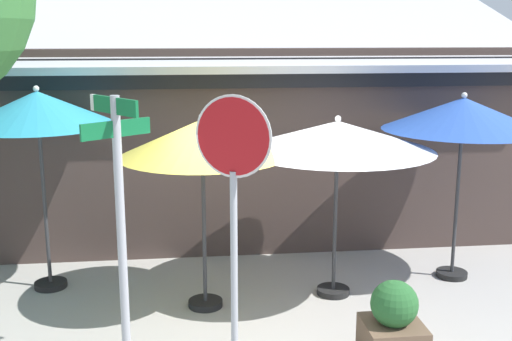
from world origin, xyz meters
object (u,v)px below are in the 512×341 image
object	(u,v)px
stop_sign	(233,187)
patio_umbrella_teal_left	(38,110)
patio_umbrella_mustard_center	(202,139)
patio_umbrella_ivory_right	(337,137)
street_sign_post	(120,211)
patio_umbrella_royal_blue_far_right	(463,115)
sidewalk_planter	(393,325)

from	to	relation	value
stop_sign	patio_umbrella_teal_left	distance (m)	3.59
stop_sign	patio_umbrella_mustard_center	bearing A→B (deg)	97.08
patio_umbrella_mustard_center	patio_umbrella_ivory_right	distance (m)	1.73
patio_umbrella_teal_left	street_sign_post	bearing A→B (deg)	-62.43
patio_umbrella_ivory_right	patio_umbrella_royal_blue_far_right	xyz separation A→B (m)	(1.84, 0.40, 0.20)
patio_umbrella_teal_left	stop_sign	bearing A→B (deg)	-49.19
street_sign_post	stop_sign	xyz separation A→B (m)	(1.09, -0.33, 0.29)
patio_umbrella_ivory_right	stop_sign	bearing A→B (deg)	-126.40
patio_umbrella_royal_blue_far_right	patio_umbrella_ivory_right	bearing A→B (deg)	-167.75
patio_umbrella_teal_left	patio_umbrella_ivory_right	world-z (taller)	patio_umbrella_teal_left
patio_umbrella_teal_left	patio_umbrella_mustard_center	xyz separation A→B (m)	(2.10, -0.86, -0.28)
street_sign_post	patio_umbrella_ivory_right	world-z (taller)	street_sign_post
street_sign_post	patio_umbrella_ivory_right	xyz separation A→B (m)	(2.59, 1.70, 0.40)
patio_umbrella_mustard_center	sidewalk_planter	world-z (taller)	patio_umbrella_mustard_center
stop_sign	patio_umbrella_royal_blue_far_right	size ratio (longest dim) A/B	1.09
patio_umbrella_teal_left	sidewalk_planter	distance (m)	5.15
stop_sign	patio_umbrella_ivory_right	bearing A→B (deg)	53.60
sidewalk_planter	patio_umbrella_teal_left	bearing A→B (deg)	148.86
stop_sign	patio_umbrella_ivory_right	world-z (taller)	stop_sign
street_sign_post	sidewalk_planter	distance (m)	3.11
patio_umbrella_mustard_center	sidewalk_planter	xyz separation A→B (m)	(1.94, -1.58, -1.77)
street_sign_post	patio_umbrella_mustard_center	distance (m)	1.79
street_sign_post	patio_umbrella_royal_blue_far_right	distance (m)	4.94
street_sign_post	patio_umbrella_royal_blue_far_right	world-z (taller)	street_sign_post
patio_umbrella_teal_left	patio_umbrella_ivory_right	bearing A→B (deg)	-9.93
patio_umbrella_teal_left	sidewalk_planter	xyz separation A→B (m)	(4.05, -2.44, -2.06)
stop_sign	patio_umbrella_mustard_center	xyz separation A→B (m)	(-0.23, 1.84, 0.15)
street_sign_post	patio_umbrella_royal_blue_far_right	xyz separation A→B (m)	(4.43, 2.10, 0.60)
stop_sign	sidewalk_planter	bearing A→B (deg)	8.38
patio_umbrella_teal_left	patio_umbrella_royal_blue_far_right	size ratio (longest dim) A/B	1.05
stop_sign	sidewalk_planter	xyz separation A→B (m)	(1.72, 0.25, -1.63)
street_sign_post	patio_umbrella_mustard_center	world-z (taller)	street_sign_post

